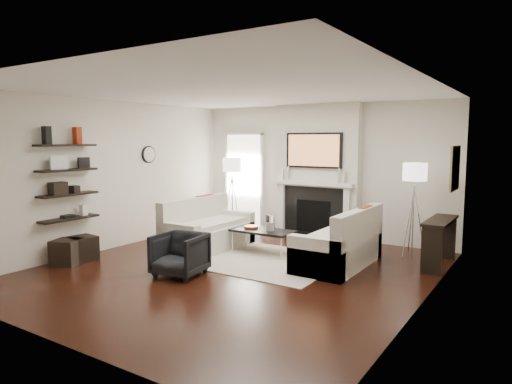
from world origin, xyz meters
The scene contains 71 objects.
room_envelope centered at (0.00, 0.00, 1.35)m, with size 6.00×6.00×6.00m.
chimney_breast centered at (0.00, 2.88, 1.35)m, with size 1.80×0.25×2.70m, color silver.
fireplace_surround centered at (0.00, 2.74, 0.52)m, with size 1.30×0.02×1.04m, color black.
firebox centered at (0.00, 2.73, 0.45)m, with size 0.75×0.02×0.65m, color black.
mantel_pilaster_l centered at (-0.72, 2.71, 0.55)m, with size 0.12×0.08×1.10m, color white.
mantel_pilaster_r centered at (0.72, 2.71, 0.55)m, with size 0.12×0.08×1.10m, color white.
mantel_shelf centered at (0.00, 2.69, 1.12)m, with size 1.70×0.18×0.07m, color white.
tv_body centered at (0.00, 2.71, 1.78)m, with size 1.20×0.06×0.70m, color black.
tv_screen centered at (0.00, 2.68, 1.78)m, with size 1.10×0.01×0.62m, color #BF723F.
candlestick_l_tall centered at (-0.55, 2.70, 1.30)m, with size 0.04×0.04×0.30m, color silver.
candlestick_l_short centered at (-0.68, 2.70, 1.27)m, with size 0.04×0.04×0.24m, color silver.
candlestick_r_tall centered at (0.55, 2.70, 1.30)m, with size 0.04×0.04×0.30m, color silver.
candlestick_r_short centered at (0.68, 2.70, 1.27)m, with size 0.04×0.04×0.24m, color silver.
hallway_panel centered at (-1.85, 2.98, 1.05)m, with size 0.90×0.02×2.10m, color white.
door_trim_l centered at (-2.33, 2.96, 1.05)m, with size 0.06×0.06×2.16m, color white.
door_trim_r centered at (-1.37, 2.96, 1.05)m, with size 0.06×0.06×2.16m, color white.
door_trim_top centered at (-1.85, 2.96, 2.13)m, with size 1.02×0.06×0.06m, color white.
rug centered at (-0.02, 0.73, 0.01)m, with size 2.60×2.00×0.01m, color beige.
loveseat_left_base centered at (-1.20, 0.86, 0.21)m, with size 0.85×1.80×0.42m, color beige.
loveseat_left_back centered at (-1.53, 0.86, 0.53)m, with size 0.18×1.80×0.80m, color beige.
loveseat_left_arm_n centered at (-1.20, 0.05, 0.30)m, with size 0.85×0.18×0.60m, color beige.
loveseat_left_arm_s centered at (-1.20, 1.67, 0.30)m, with size 0.85×0.18×0.60m, color beige.
loveseat_left_cushion centered at (-1.15, 0.86, 0.47)m, with size 0.63×1.44×0.10m, color beige.
pillow_left_orange centered at (-1.53, 1.16, 0.73)m, with size 0.10×0.42×0.42m, color maroon.
pillow_left_charcoal centered at (-1.53, 0.56, 0.72)m, with size 0.10×0.40×0.40m, color black.
loveseat_right_base centered at (1.22, 1.11, 0.21)m, with size 0.85×1.80×0.42m, color beige.
loveseat_right_back centered at (1.55, 1.11, 0.53)m, with size 0.18×1.80×0.80m, color beige.
loveseat_right_arm_n centered at (1.22, 0.30, 0.30)m, with size 0.85×0.18×0.60m, color beige.
loveseat_right_arm_s centered at (1.22, 1.92, 0.30)m, with size 0.85×0.18×0.60m, color beige.
loveseat_right_cushion centered at (1.17, 1.11, 0.47)m, with size 0.63×1.44×0.10m, color beige.
pillow_right_orange centered at (1.55, 1.41, 0.73)m, with size 0.10×0.42×0.42m, color maroon.
pillow_right_charcoal centered at (1.55, 0.81, 0.72)m, with size 0.10×0.40×0.40m, color black.
coffee_table centered at (-0.20, 1.13, 0.40)m, with size 1.10×0.55×0.04m, color black.
coffee_leg_nw centered at (-0.70, 0.91, 0.19)m, with size 0.02×0.02×0.38m, color silver.
coffee_leg_ne centered at (0.30, 0.91, 0.19)m, with size 0.02×0.02×0.38m, color silver.
coffee_leg_sw centered at (-0.70, 1.35, 0.19)m, with size 0.02×0.02×0.38m, color silver.
coffee_leg_se centered at (0.30, 1.35, 0.19)m, with size 0.02×0.02×0.38m, color silver.
hurricane_glass centered at (-0.05, 1.13, 0.56)m, with size 0.16×0.16×0.28m, color white.
hurricane_candle centered at (-0.05, 1.13, 0.50)m, with size 0.10×0.10×0.14m, color white.
copper_bowl centered at (-0.45, 1.13, 0.45)m, with size 0.26×0.26×0.04m, color #BC3B1F.
armchair centered at (-0.52, -0.65, 0.35)m, with size 0.67×0.63×0.69m, color black.
lamp_left_post centered at (-1.85, 2.50, 0.60)m, with size 0.02×0.02×1.20m, color silver.
lamp_left_shade centered at (-1.85, 2.50, 1.45)m, with size 0.40×0.40×0.30m, color white.
lamp_left_leg_a centered at (-1.74, 2.50, 0.60)m, with size 0.02×0.02×1.25m, color silver.
lamp_left_leg_b centered at (-1.91, 2.59, 0.60)m, with size 0.02×0.02×1.25m, color silver.
lamp_left_leg_c centered at (-1.91, 2.40, 0.60)m, with size 0.02×0.02×1.25m, color silver.
lamp_right_post centered at (2.05, 2.38, 0.60)m, with size 0.02×0.02×1.20m, color silver.
lamp_right_shade centered at (2.05, 2.38, 1.45)m, with size 0.40×0.40×0.30m, color white.
lamp_right_leg_a centered at (2.16, 2.38, 0.60)m, with size 0.02×0.02×1.25m, color silver.
lamp_right_leg_b centered at (2.00, 2.48, 0.60)m, with size 0.02×0.02×1.25m, color silver.
lamp_right_leg_c centered at (1.99, 2.29, 0.60)m, with size 0.02×0.02×1.25m, color silver.
console_top centered at (2.57, 1.96, 0.73)m, with size 0.35×1.20×0.04m, color black.
console_leg_n centered at (2.57, 1.41, 0.35)m, with size 0.30×0.04×0.71m, color black.
console_leg_s centered at (2.57, 2.51, 0.35)m, with size 0.30×0.04×0.71m, color black.
wall_art centered at (2.73, 2.05, 1.55)m, with size 0.03×0.70×0.70m, color #9B814D.
shelf_bottom centered at (-2.62, -1.00, 0.70)m, with size 0.25×1.00×0.04m, color black.
shelf_lower centered at (-2.62, -1.00, 1.10)m, with size 0.25×1.00×0.04m, color black.
shelf_upper centered at (-2.62, -1.00, 1.50)m, with size 0.25×1.00×0.04m, color black.
shelf_top centered at (-2.62, -1.00, 1.90)m, with size 0.25×1.00×0.04m, color black.
decor_magfile_a centered at (-2.62, -1.33, 2.06)m, with size 0.12×0.10×0.28m, color black.
decor_magfile_b centered at (-2.62, -0.78, 2.06)m, with size 0.12×0.10×0.28m, color maroon.
decor_frame_a centered at (-2.62, -1.14, 1.63)m, with size 0.04×0.30×0.22m, color white.
decor_frame_b centered at (-2.62, -0.68, 1.61)m, with size 0.04×0.22×0.18m, color black.
decor_wine_rack centered at (-2.62, -1.18, 1.22)m, with size 0.18×0.25×0.20m, color black.
decor_box_small centered at (-2.62, -0.88, 1.18)m, with size 0.15×0.12×0.12m, color black.
decor_books centered at (-2.62, -1.03, 0.74)m, with size 0.14×0.20×0.05m, color black.
decor_box_tall centered at (-2.62, -0.73, 0.81)m, with size 0.10×0.10×0.18m, color white.
clock_rim centered at (-2.73, 0.90, 1.70)m, with size 0.34×0.34×0.04m, color black.
clock_face centered at (-2.71, 0.90, 1.70)m, with size 0.29×0.29×0.01m, color white.
ottoman_near centered at (-2.47, -0.89, 0.20)m, with size 0.40×0.40×0.40m, color black.
ottoman_far centered at (-2.47, -1.18, 0.20)m, with size 0.40×0.40×0.40m, color black.
Camera 1 is at (3.97, -5.53, 1.99)m, focal length 32.00 mm.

